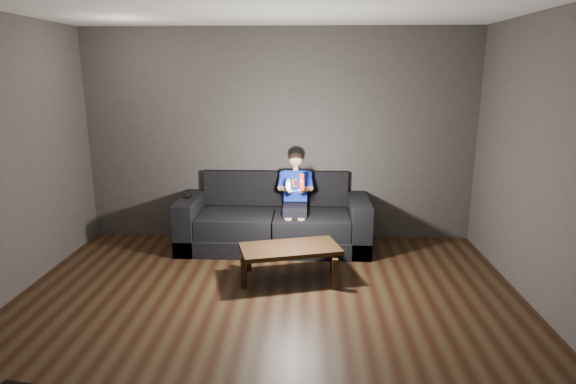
{
  "coord_description": "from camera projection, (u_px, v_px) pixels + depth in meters",
  "views": [
    {
      "loc": [
        0.36,
        -3.65,
        2.15
      ],
      "look_at": [
        0.15,
        1.55,
        0.85
      ],
      "focal_mm": 30.0,
      "sensor_mm": 36.0,
      "label": 1
    }
  ],
  "objects": [
    {
      "name": "sofa",
      "position": [
        274.0,
        223.0,
        6.09
      ],
      "size": [
        2.34,
        1.01,
        0.9
      ],
      "color": "black",
      "rests_on": "floor"
    },
    {
      "name": "nunchuk_white",
      "position": [
        288.0,
        185.0,
        5.48
      ],
      "size": [
        0.07,
        0.1,
        0.15
      ],
      "color": "white",
      "rests_on": "child"
    },
    {
      "name": "wii_remote_black",
      "position": [
        189.0,
        196.0,
        5.96
      ],
      "size": [
        0.04,
        0.16,
        0.03
      ],
      "color": "black",
      "rests_on": "sofa"
    },
    {
      "name": "back_wall",
      "position": [
        279.0,
        136.0,
        6.17
      ],
      "size": [
        5.0,
        0.04,
        2.7
      ],
      "primitive_type": "cube",
      "color": "#383331",
      "rests_on": "ground"
    },
    {
      "name": "coffee_table",
      "position": [
        290.0,
        251.0,
        5.05
      ],
      "size": [
        1.12,
        0.76,
        0.37
      ],
      "color": "black",
      "rests_on": "floor"
    },
    {
      "name": "child",
      "position": [
        295.0,
        191.0,
        5.91
      ],
      "size": [
        0.43,
        0.53,
        1.06
      ],
      "color": "black",
      "rests_on": "sofa"
    },
    {
      "name": "front_wall",
      "position": [
        173.0,
        373.0,
        1.32
      ],
      "size": [
        5.0,
        0.04,
        2.7
      ],
      "primitive_type": "cube",
      "color": "#383331",
      "rests_on": "ground"
    },
    {
      "name": "floor",
      "position": [
        263.0,
        333.0,
        4.07
      ],
      "size": [
        5.0,
        5.0,
        0.0
      ],
      "primitive_type": "plane",
      "color": "black",
      "rests_on": "ground"
    },
    {
      "name": "wii_remote_red",
      "position": [
        302.0,
        182.0,
        5.46
      ],
      "size": [
        0.05,
        0.07,
        0.19
      ],
      "color": "red",
      "rests_on": "child"
    }
  ]
}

